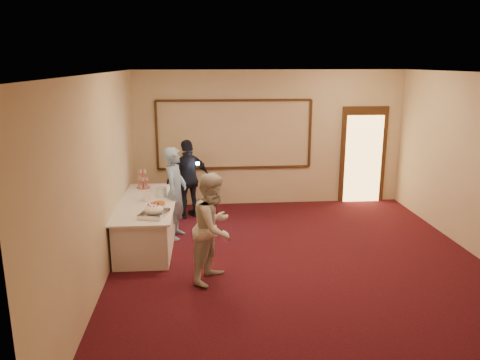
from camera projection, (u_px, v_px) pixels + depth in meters
name	position (u px, v px, depth m)	size (l,w,h in m)	color
floor	(301.00, 267.00, 7.43)	(7.00, 7.00, 0.00)	black
room_walls	(306.00, 141.00, 6.93)	(6.04, 7.04, 3.02)	beige
wall_molding	(234.00, 135.00, 10.32)	(3.45, 0.04, 1.55)	#371E10
doorway	(363.00, 156.00, 10.68)	(1.05, 0.07, 2.20)	#371E10
buffet_table	(148.00, 222.00, 8.32)	(1.02, 2.54, 0.77)	white
pavlova_tray	(154.00, 211.00, 7.44)	(0.49, 0.59, 0.19)	#B2B5B9
cupcake_stand	(143.00, 181.00, 9.09)	(0.27, 0.27, 0.39)	#BE3F56
plate_stack_a	(149.00, 197.00, 8.23)	(0.19, 0.19, 0.16)	white
plate_stack_b	(161.00, 192.00, 8.53)	(0.20, 0.20, 0.17)	white
tart	(159.00, 204.00, 8.01)	(0.25, 0.25, 0.05)	white
man	(175.00, 193.00, 8.50)	(0.62, 0.40, 1.69)	#7DA3CC
woman	(214.00, 227.00, 6.81)	(0.79, 0.62, 1.63)	beige
guest	(189.00, 179.00, 9.62)	(0.96, 0.40, 1.63)	black
camera_flash	(198.00, 163.00, 9.34)	(0.07, 0.04, 0.05)	white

